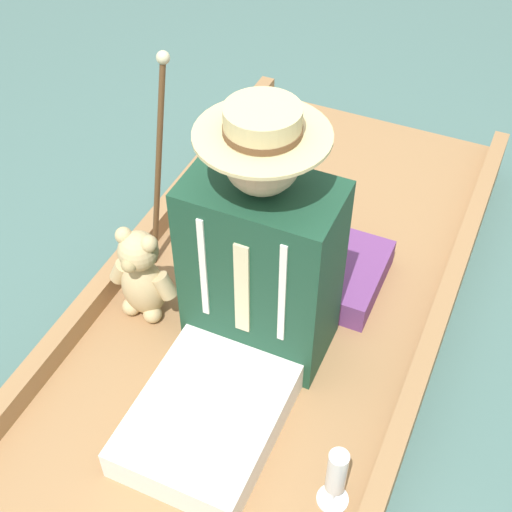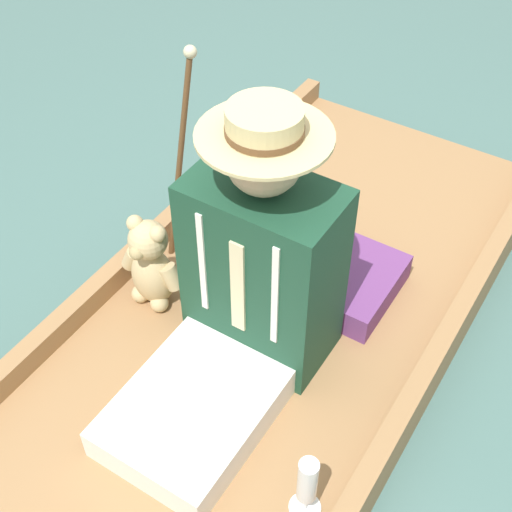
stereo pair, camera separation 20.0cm
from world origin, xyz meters
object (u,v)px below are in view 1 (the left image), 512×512
(seated_person, at_px, (251,286))
(walking_cane, at_px, (159,144))
(teddy_bear, at_px, (142,276))
(wine_glass, at_px, (336,475))

(seated_person, bearing_deg, walking_cane, -29.48)
(seated_person, xyz_separation_m, walking_cane, (0.49, -0.35, 0.12))
(teddy_bear, xyz_separation_m, walking_cane, (0.09, -0.33, 0.27))
(seated_person, height_order, walking_cane, seated_person)
(seated_person, bearing_deg, wine_glass, 144.80)
(teddy_bear, height_order, walking_cane, walking_cane)
(seated_person, relative_size, walking_cane, 1.18)
(seated_person, relative_size, wine_glass, 3.80)
(seated_person, height_order, wine_glass, seated_person)
(seated_person, distance_m, walking_cane, 0.61)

